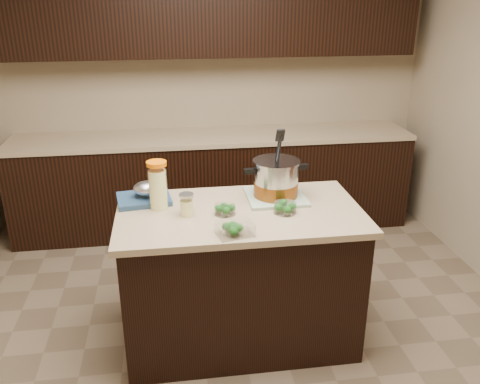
# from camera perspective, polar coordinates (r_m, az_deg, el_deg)

# --- Properties ---
(ground_plane) EXTENTS (4.00, 4.00, 0.00)m
(ground_plane) POSITION_cam_1_polar(r_m,az_deg,el_deg) (3.49, 0.00, -15.73)
(ground_plane) COLOR brown
(ground_plane) RESTS_ON ground
(room_shell) EXTENTS (4.04, 4.04, 2.72)m
(room_shell) POSITION_cam_1_polar(r_m,az_deg,el_deg) (2.79, 0.00, 13.35)
(room_shell) COLOR tan
(room_shell) RESTS_ON ground
(back_cabinets) EXTENTS (3.60, 0.63, 2.33)m
(back_cabinets) POSITION_cam_1_polar(r_m,az_deg,el_deg) (4.64, -3.12, 7.07)
(back_cabinets) COLOR black
(back_cabinets) RESTS_ON ground
(island) EXTENTS (1.46, 0.81, 0.90)m
(island) POSITION_cam_1_polar(r_m,az_deg,el_deg) (3.23, 0.00, -9.37)
(island) COLOR black
(island) RESTS_ON ground
(dish_towel) EXTENTS (0.36, 0.36, 0.02)m
(dish_towel) POSITION_cam_1_polar(r_m,az_deg,el_deg) (3.21, 4.01, -0.51)
(dish_towel) COLOR #5E8C65
(dish_towel) RESTS_ON island
(stock_pot) EXTENTS (0.41, 0.32, 0.42)m
(stock_pot) POSITION_cam_1_polar(r_m,az_deg,el_deg) (3.17, 4.06, 1.28)
(stock_pot) COLOR #B7B7BC
(stock_pot) RESTS_ON dish_towel
(lemonade_pitcher) EXTENTS (0.14, 0.14, 0.29)m
(lemonade_pitcher) POSITION_cam_1_polar(r_m,az_deg,el_deg) (3.05, -9.21, 0.56)
(lemonade_pitcher) COLOR #F9F598
(lemonade_pitcher) RESTS_ON island
(mason_jar) EXTENTS (0.12, 0.12, 0.14)m
(mason_jar) POSITION_cam_1_polar(r_m,az_deg,el_deg) (2.96, -6.01, -1.48)
(mason_jar) COLOR #F9F598
(mason_jar) RESTS_ON island
(broccoli_tub_left) EXTENTS (0.15, 0.15, 0.06)m
(broccoli_tub_left) POSITION_cam_1_polar(r_m,az_deg,el_deg) (2.97, -1.70, -2.03)
(broccoli_tub_left) COLOR silver
(broccoli_tub_left) RESTS_ON island
(broccoli_tub_right) EXTENTS (0.16, 0.16, 0.06)m
(broccoli_tub_right) POSITION_cam_1_polar(r_m,az_deg,el_deg) (2.99, 5.09, -1.84)
(broccoli_tub_right) COLOR silver
(broccoli_tub_right) RESTS_ON island
(broccoli_tub_rect) EXTENTS (0.22, 0.18, 0.07)m
(broccoli_tub_rect) POSITION_cam_1_polar(r_m,az_deg,el_deg) (2.73, -0.60, -4.20)
(broccoli_tub_rect) COLOR silver
(broccoli_tub_rect) RESTS_ON island
(blue_tray) EXTENTS (0.35, 0.30, 0.12)m
(blue_tray) POSITION_cam_1_polar(r_m,az_deg,el_deg) (3.19, -10.61, -0.33)
(blue_tray) COLOR navy
(blue_tray) RESTS_ON island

